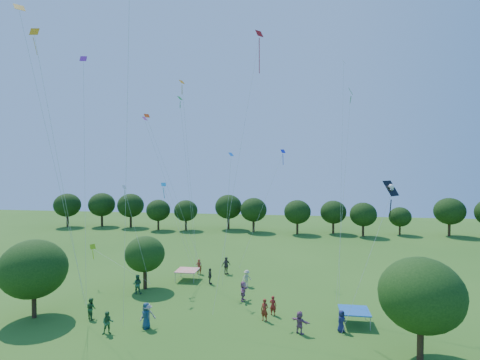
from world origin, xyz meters
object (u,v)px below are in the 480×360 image
near_tree_north (145,254)px  near_tree_east (421,295)px  pirate_kite (390,190)px  near_tree_west (33,269)px  tent_red_stripe (187,270)px  tent_blue (354,311)px  red_high_kite (252,80)px

near_tree_north → near_tree_east: (22.28, -10.34, 0.66)m
near_tree_north → pirate_kite: (20.94, -7.99, 6.97)m
near_tree_west → near_tree_north: size_ratio=1.20×
tent_red_stripe → tent_blue: 18.06m
near_tree_west → near_tree_east: bearing=-4.8°
near_tree_north → tent_red_stripe: near_tree_north is taller
red_high_kite → near_tree_east: bearing=-34.6°
near_tree_west → red_high_kite: bearing=18.3°
tent_red_stripe → red_high_kite: size_ratio=0.10×
near_tree_west → tent_red_stripe: near_tree_west is taller
pirate_kite → red_high_kite: red_high_kite is taller
pirate_kite → red_high_kite: bearing=151.2°
tent_blue → pirate_kite: bearing=-52.6°
near_tree_north → near_tree_east: bearing=-24.9°
tent_red_stripe → near_tree_north: bearing=-134.6°
tent_blue → red_high_kite: size_ratio=0.10×
near_tree_west → tent_red_stripe: size_ratio=2.82×
near_tree_north → red_high_kite: size_ratio=0.23×
near_tree_north → near_tree_east: size_ratio=0.81×
near_tree_north → tent_blue: bearing=-16.1°
tent_red_stripe → red_high_kite: red_high_kite is taller
red_high_kite → tent_red_stripe: bearing=142.7°
pirate_kite → red_high_kite: (-10.08, 5.54, 8.97)m
near_tree_east → pirate_kite: pirate_kite is taller
near_tree_east → tent_red_stripe: bearing=144.3°
near_tree_north → tent_blue: (19.04, -5.50, -2.39)m
near_tree_east → near_tree_north: bearing=155.1°
near_tree_west → pirate_kite: size_ratio=0.64×
pirate_kite → near_tree_east: bearing=-60.3°
red_high_kite → near_tree_west: bearing=-161.7°
tent_blue → pirate_kite: pirate_kite is taller
near_tree_west → tent_blue: near_tree_west is taller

